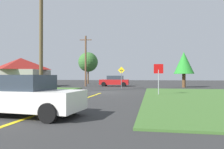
# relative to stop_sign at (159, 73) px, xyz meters

# --- Properties ---
(ground_plane) EXTENTS (120.00, 120.00, 0.00)m
(ground_plane) POSITION_rel_stop_sign_xyz_m (-5.15, 2.22, -1.80)
(ground_plane) COLOR #303030
(lane_stripe_center) EXTENTS (0.20, 14.00, 0.01)m
(lane_stripe_center) POSITION_rel_stop_sign_xyz_m (-5.15, -5.78, -1.79)
(lane_stripe_center) COLOR yellow
(lane_stripe_center) RESTS_ON ground
(stop_sign) EXTENTS (0.76, 0.12, 2.55)m
(stop_sign) POSITION_rel_stop_sign_xyz_m (0.00, 0.00, 0.00)
(stop_sign) COLOR #9EA0A8
(stop_sign) RESTS_ON ground
(car_approaching_junction) EXTENTS (4.46, 2.29, 1.62)m
(car_approaching_junction) POSITION_rel_stop_sign_xyz_m (-6.11, 14.55, -0.99)
(car_approaching_junction) COLOR red
(car_approaching_junction) RESTS_ON ground
(car_behind_on_main_road) EXTENTS (4.36, 2.35, 1.62)m
(car_behind_on_main_road) POSITION_rel_stop_sign_xyz_m (-5.42, -10.23, -1.00)
(car_behind_on_main_road) COLOR white
(car_behind_on_main_road) RESTS_ON ground
(utility_pole_near) EXTENTS (1.80, 0.33, 9.46)m
(utility_pole_near) POSITION_rel_stop_sign_xyz_m (-10.48, 0.18, 3.03)
(utility_pole_near) COLOR brown
(utility_pole_near) RESTS_ON ground
(utility_pole_mid) EXTENTS (1.80, 0.32, 7.65)m
(utility_pole_mid) POSITION_rel_stop_sign_xyz_m (-10.34, 13.35, 2.16)
(utility_pole_mid) COLOR brown
(utility_pole_mid) RESTS_ON ground
(direction_sign) EXTENTS (0.90, 0.19, 2.75)m
(direction_sign) POSITION_rel_stop_sign_xyz_m (-4.28, 8.91, -0.09)
(direction_sign) COLOR slate
(direction_sign) RESTS_ON ground
(oak_tree_left) EXTENTS (2.72, 2.72, 4.87)m
(oak_tree_left) POSITION_rel_stop_sign_xyz_m (3.83, 12.86, 1.53)
(oak_tree_left) COLOR brown
(oak_tree_left) RESTS_ON ground
(pine_tree_center) EXTENTS (3.95, 3.95, 6.35)m
(pine_tree_center) POSITION_rel_stop_sign_xyz_m (-13.09, 23.83, 2.57)
(pine_tree_center) COLOR brown
(pine_tree_center) RESTS_ON ground
(barn) EXTENTS (7.49, 7.79, 4.24)m
(barn) POSITION_rel_stop_sign_xyz_m (-19.60, 10.97, 0.32)
(barn) COLOR gray
(barn) RESTS_ON ground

